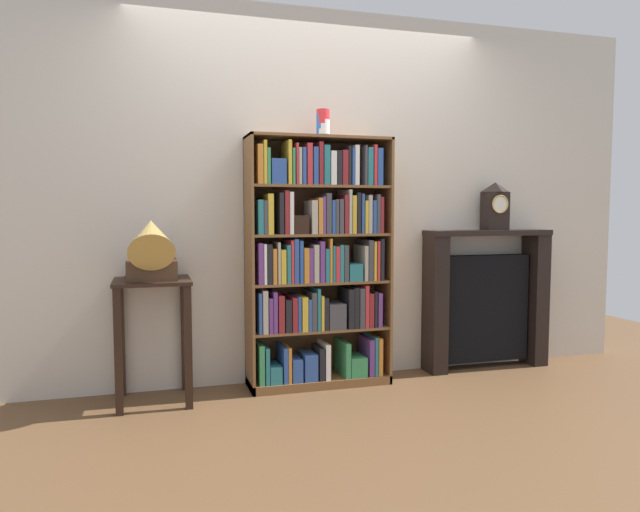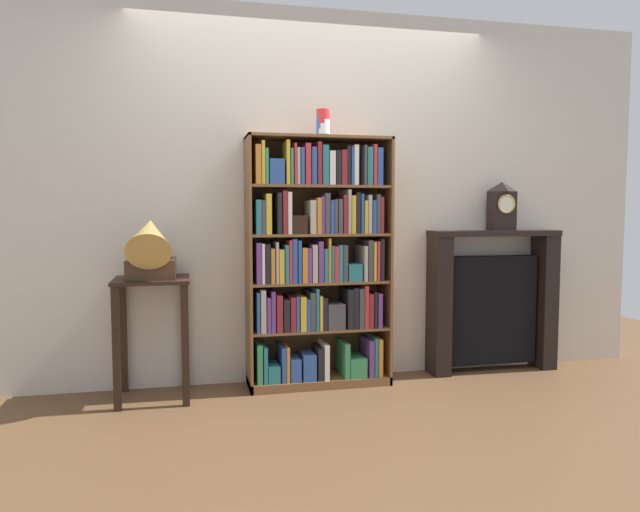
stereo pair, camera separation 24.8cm
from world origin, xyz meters
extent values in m
cube|color=brown|center=(0.00, 0.00, -0.01)|extent=(7.88, 6.40, 0.02)
cube|color=beige|center=(0.12, 0.30, 1.30)|extent=(4.88, 0.08, 2.60)
cube|color=brown|center=(-0.48, 0.10, 0.85)|extent=(0.02, 0.32, 1.70)
cube|color=brown|center=(0.48, 0.10, 0.85)|extent=(0.02, 0.32, 1.70)
cube|color=brown|center=(0.00, 0.25, 0.85)|extent=(0.97, 0.01, 1.70)
cube|color=brown|center=(0.00, 0.10, 1.69)|extent=(0.97, 0.32, 0.02)
cube|color=brown|center=(0.00, 0.10, 0.03)|extent=(0.97, 0.32, 0.06)
cube|color=#388E56|center=(-0.42, 0.07, 0.19)|extent=(0.03, 0.24, 0.26)
cube|color=teal|center=(-0.38, 0.07, 0.18)|extent=(0.03, 0.25, 0.24)
cube|color=teal|center=(-0.33, 0.05, 0.12)|extent=(0.08, 0.20, 0.12)
cube|color=#2D519E|center=(-0.26, 0.08, 0.18)|extent=(0.03, 0.27, 0.24)
cube|color=orange|center=(-0.24, 0.06, 0.18)|extent=(0.02, 0.23, 0.24)
cube|color=#2D519E|center=(-0.18, 0.05, 0.14)|extent=(0.07, 0.20, 0.16)
cube|color=#2D519E|center=(-0.09, 0.04, 0.15)|extent=(0.09, 0.19, 0.18)
cube|color=black|center=(-0.01, 0.05, 0.17)|extent=(0.04, 0.21, 0.22)
cube|color=white|center=(0.03, 0.06, 0.18)|extent=(0.03, 0.22, 0.24)
cube|color=#388E56|center=(0.17, 0.08, 0.18)|extent=(0.03, 0.27, 0.24)
cube|color=#388E56|center=(0.25, 0.05, 0.13)|extent=(0.12, 0.21, 0.14)
cube|color=#663884|center=(0.34, 0.06, 0.19)|extent=(0.03, 0.23, 0.25)
cube|color=teal|center=(0.38, 0.08, 0.19)|extent=(0.02, 0.27, 0.27)
cube|color=orange|center=(0.41, 0.06, 0.19)|extent=(0.03, 0.23, 0.26)
cube|color=brown|center=(0.00, 0.10, 0.39)|extent=(0.94, 0.30, 0.02)
cube|color=#2D519E|center=(-0.43, 0.07, 0.54)|extent=(0.02, 0.24, 0.27)
cube|color=#B2A893|center=(-0.40, 0.08, 0.54)|extent=(0.03, 0.27, 0.28)
cube|color=#663884|center=(-0.36, 0.08, 0.52)|extent=(0.03, 0.26, 0.23)
cube|color=#663884|center=(-0.33, 0.08, 0.54)|extent=(0.03, 0.27, 0.27)
cube|color=maroon|center=(-0.29, 0.06, 0.52)|extent=(0.04, 0.23, 0.25)
cube|color=black|center=(-0.24, 0.06, 0.51)|extent=(0.04, 0.23, 0.22)
cube|color=maroon|center=(-0.20, 0.08, 0.52)|extent=(0.03, 0.26, 0.23)
cube|color=#2D519E|center=(-0.17, 0.08, 0.52)|extent=(0.02, 0.27, 0.23)
cube|color=gold|center=(-0.13, 0.06, 0.52)|extent=(0.04, 0.22, 0.23)
cube|color=#2D519E|center=(-0.10, 0.06, 0.51)|extent=(0.02, 0.23, 0.21)
cube|color=#424247|center=(-0.07, 0.08, 0.53)|extent=(0.03, 0.27, 0.26)
cube|color=teal|center=(-0.04, 0.08, 0.54)|extent=(0.02, 0.27, 0.28)
cube|color=gold|center=(-0.01, 0.06, 0.52)|extent=(0.02, 0.23, 0.23)
cube|color=black|center=(0.02, 0.07, 0.51)|extent=(0.03, 0.25, 0.22)
cube|color=#424247|center=(0.09, 0.05, 0.49)|extent=(0.12, 0.20, 0.17)
cube|color=black|center=(0.19, 0.06, 0.54)|extent=(0.04, 0.23, 0.27)
cube|color=black|center=(0.23, 0.07, 0.54)|extent=(0.03, 0.24, 0.28)
cube|color=#424247|center=(0.27, 0.07, 0.54)|extent=(0.03, 0.24, 0.27)
cube|color=#C63338|center=(0.30, 0.07, 0.55)|extent=(0.03, 0.24, 0.29)
cube|color=maroon|center=(0.34, 0.09, 0.52)|extent=(0.03, 0.27, 0.24)
cube|color=black|center=(0.37, 0.05, 0.53)|extent=(0.02, 0.21, 0.25)
cube|color=#663884|center=(0.40, 0.05, 0.52)|extent=(0.03, 0.21, 0.24)
cube|color=brown|center=(0.00, 0.10, 0.72)|extent=(0.94, 0.30, 0.02)
cube|color=#663884|center=(-0.42, 0.08, 0.86)|extent=(0.03, 0.27, 0.27)
cube|color=white|center=(-0.40, 0.06, 0.86)|extent=(0.02, 0.23, 0.26)
cube|color=black|center=(-0.37, 0.06, 0.85)|extent=(0.03, 0.22, 0.26)
cube|color=orange|center=(-0.33, 0.07, 0.84)|extent=(0.03, 0.24, 0.23)
cube|color=#B2A893|center=(-0.30, 0.07, 0.86)|extent=(0.02, 0.24, 0.27)
cube|color=gold|center=(-0.28, 0.07, 0.84)|extent=(0.03, 0.25, 0.22)
cube|color=teal|center=(-0.24, 0.06, 0.85)|extent=(0.02, 0.23, 0.25)
cube|color=#C63338|center=(-0.22, 0.06, 0.87)|extent=(0.02, 0.23, 0.28)
cube|color=#2D519E|center=(-0.19, 0.07, 0.87)|extent=(0.03, 0.24, 0.29)
cube|color=#2D519E|center=(-0.16, 0.07, 0.87)|extent=(0.02, 0.24, 0.28)
cube|color=orange|center=(-0.12, 0.05, 0.84)|extent=(0.03, 0.21, 0.23)
cube|color=#663884|center=(-0.09, 0.06, 0.84)|extent=(0.03, 0.23, 0.23)
cube|color=#B2A893|center=(-0.05, 0.06, 0.85)|extent=(0.03, 0.22, 0.25)
cube|color=#663884|center=(-0.01, 0.08, 0.86)|extent=(0.03, 0.27, 0.27)
cube|color=teal|center=(0.02, 0.07, 0.84)|extent=(0.03, 0.24, 0.22)
cube|color=orange|center=(0.05, 0.09, 0.87)|extent=(0.02, 0.28, 0.29)
cube|color=teal|center=(0.07, 0.08, 0.85)|extent=(0.02, 0.26, 0.24)
cube|color=#C63338|center=(0.09, 0.06, 0.84)|extent=(0.03, 0.22, 0.24)
cube|color=teal|center=(0.12, 0.08, 0.85)|extent=(0.03, 0.27, 0.25)
cube|color=#424247|center=(0.15, 0.07, 0.85)|extent=(0.03, 0.24, 0.25)
cube|color=teal|center=(0.22, 0.06, 0.78)|extent=(0.09, 0.22, 0.12)
cube|color=#B2A893|center=(0.30, 0.07, 0.84)|extent=(0.02, 0.24, 0.24)
cube|color=#424247|center=(0.33, 0.08, 0.86)|extent=(0.03, 0.27, 0.28)
cube|color=gold|center=(0.36, 0.06, 0.86)|extent=(0.02, 0.22, 0.27)
cube|color=#C63338|center=(0.38, 0.08, 0.86)|extent=(0.02, 0.26, 0.27)
cube|color=black|center=(0.41, 0.08, 0.87)|extent=(0.02, 0.27, 0.28)
cube|color=brown|center=(0.00, 0.10, 1.04)|extent=(0.94, 0.30, 0.02)
cube|color=teal|center=(-0.42, 0.07, 1.16)|extent=(0.03, 0.25, 0.22)
cube|color=#424247|center=(-0.39, 0.06, 1.16)|extent=(0.03, 0.22, 0.22)
cube|color=gold|center=(-0.36, 0.06, 1.18)|extent=(0.04, 0.23, 0.26)
cube|color=black|center=(-0.29, 0.06, 1.18)|extent=(0.03, 0.23, 0.27)
cube|color=maroon|center=(-0.25, 0.06, 1.19)|extent=(0.03, 0.22, 0.28)
cube|color=white|center=(-0.22, 0.07, 1.19)|extent=(0.03, 0.24, 0.27)
cube|color=black|center=(-0.15, 0.07, 1.11)|extent=(0.10, 0.25, 0.12)
cube|color=#B2A893|center=(-0.07, 0.06, 1.16)|extent=(0.04, 0.22, 0.22)
cube|color=orange|center=(-0.03, 0.08, 1.17)|extent=(0.03, 0.26, 0.24)
cube|color=#663884|center=(0.00, 0.07, 1.17)|extent=(0.02, 0.24, 0.25)
cube|color=#424247|center=(0.03, 0.06, 1.18)|extent=(0.03, 0.22, 0.27)
cube|color=#2D519E|center=(0.06, 0.08, 1.16)|extent=(0.02, 0.26, 0.22)
cube|color=#424247|center=(0.09, 0.06, 1.16)|extent=(0.02, 0.23, 0.23)
cube|color=#424247|center=(0.12, 0.07, 1.16)|extent=(0.03, 0.25, 0.23)
cube|color=maroon|center=(0.15, 0.08, 1.18)|extent=(0.03, 0.26, 0.26)
cube|color=#B2A893|center=(0.18, 0.08, 1.20)|extent=(0.02, 0.27, 0.29)
cube|color=gold|center=(0.21, 0.06, 1.18)|extent=(0.03, 0.23, 0.25)
cube|color=black|center=(0.24, 0.08, 1.19)|extent=(0.03, 0.26, 0.27)
cube|color=#2D519E|center=(0.27, 0.06, 1.18)|extent=(0.02, 0.21, 0.27)
cube|color=gold|center=(0.30, 0.08, 1.16)|extent=(0.02, 0.26, 0.22)
cube|color=#B2A893|center=(0.32, 0.08, 1.18)|extent=(0.02, 0.26, 0.26)
cube|color=#2D519E|center=(0.35, 0.06, 1.16)|extent=(0.02, 0.21, 0.22)
cube|color=#424247|center=(0.38, 0.07, 1.18)|extent=(0.02, 0.25, 0.26)
cube|color=maroon|center=(0.41, 0.06, 1.17)|extent=(0.02, 0.23, 0.25)
cube|color=brown|center=(0.00, 0.10, 1.36)|extent=(0.94, 0.30, 0.02)
cube|color=orange|center=(-0.42, 0.06, 1.50)|extent=(0.04, 0.23, 0.25)
cube|color=gold|center=(-0.39, 0.06, 1.51)|extent=(0.02, 0.23, 0.28)
cube|color=#388E56|center=(-0.37, 0.08, 1.49)|extent=(0.02, 0.27, 0.23)
cube|color=#2D519E|center=(-0.30, 0.04, 1.45)|extent=(0.10, 0.18, 0.16)
cube|color=gold|center=(-0.23, 0.06, 1.51)|extent=(0.02, 0.23, 0.28)
cube|color=#388E56|center=(-0.21, 0.06, 1.49)|extent=(0.02, 0.22, 0.23)
cube|color=#C63338|center=(-0.18, 0.06, 1.50)|extent=(0.02, 0.23, 0.26)
cube|color=#B2A893|center=(-0.16, 0.08, 1.49)|extent=(0.02, 0.27, 0.24)
cube|color=#2D519E|center=(-0.14, 0.08, 1.49)|extent=(0.02, 0.27, 0.24)
cube|color=#C63338|center=(-0.10, 0.06, 1.51)|extent=(0.03, 0.22, 0.27)
cube|color=#2D519E|center=(-0.06, 0.08, 1.49)|extent=(0.03, 0.26, 0.24)
cube|color=maroon|center=(-0.02, 0.08, 1.51)|extent=(0.03, 0.26, 0.28)
cube|color=teal|center=(0.02, 0.08, 1.50)|extent=(0.04, 0.26, 0.26)
cube|color=white|center=(0.06, 0.08, 1.48)|extent=(0.04, 0.26, 0.22)
cube|color=black|center=(0.10, 0.06, 1.48)|extent=(0.03, 0.23, 0.22)
cube|color=maroon|center=(0.14, 0.06, 1.49)|extent=(0.04, 0.22, 0.23)
cube|color=black|center=(0.17, 0.07, 1.50)|extent=(0.02, 0.24, 0.26)
cube|color=#2D519E|center=(0.20, 0.08, 1.49)|extent=(0.02, 0.26, 0.25)
cube|color=white|center=(0.23, 0.08, 1.50)|extent=(0.03, 0.26, 0.26)
cube|color=#424247|center=(0.29, 0.08, 1.50)|extent=(0.02, 0.26, 0.26)
cube|color=teal|center=(0.32, 0.08, 1.50)|extent=(0.04, 0.27, 0.25)
cube|color=#C63338|center=(0.36, 0.06, 1.51)|extent=(0.02, 0.23, 0.27)
cube|color=#2D519E|center=(0.39, 0.06, 1.50)|extent=(0.04, 0.22, 0.25)
cylinder|color=blue|center=(0.03, 0.09, 1.74)|extent=(0.09, 0.09, 0.10)
cylinder|color=white|center=(0.03, 0.09, 1.76)|extent=(0.09, 0.09, 0.10)
cylinder|color=purple|center=(0.03, 0.09, 1.78)|extent=(0.09, 0.09, 0.10)
cylinder|color=blue|center=(0.03, 0.09, 1.80)|extent=(0.09, 0.09, 0.10)
cylinder|color=red|center=(0.03, 0.09, 1.81)|extent=(0.09, 0.09, 0.10)
cylinder|color=red|center=(0.03, 0.09, 1.83)|extent=(0.09, 0.09, 0.10)
cube|color=black|center=(-1.10, 0.03, 0.77)|extent=(0.47, 0.46, 0.02)
cube|color=black|center=(-1.30, -0.17, 0.38)|extent=(0.04, 0.04, 0.76)
cube|color=black|center=(-0.90, -0.17, 0.38)|extent=(0.04, 0.04, 0.76)
cube|color=black|center=(-1.30, 0.23, 0.38)|extent=(0.04, 0.04, 0.76)
cube|color=black|center=(-0.90, 0.23, 0.38)|extent=(0.04, 0.04, 0.76)
cube|color=#472D1C|center=(-1.10, 0.03, 0.84)|extent=(0.30, 0.32, 0.12)
cylinder|color=black|center=(-1.10, 0.03, 0.91)|extent=(0.25, 0.25, 0.01)
cylinder|color=#B79347|center=(-1.10, -0.02, 0.93)|extent=(0.03, 0.03, 0.06)
cone|color=#B79347|center=(-1.10, -0.10, 1.05)|extent=(0.27, 0.41, 0.40)
cube|color=black|center=(1.35, 0.14, 1.04)|extent=(0.98, 0.23, 0.04)
cube|color=black|center=(0.91, 0.14, 0.51)|extent=(0.12, 0.21, 1.02)
cube|color=black|center=(1.78, 0.14, 0.51)|extent=(0.12, 0.21, 1.02)
cube|color=black|center=(1.35, 0.18, 0.46)|extent=(0.70, 0.11, 0.81)
cube|color=black|center=(1.40, 0.14, 1.20)|extent=(0.18, 0.12, 0.29)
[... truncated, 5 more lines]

